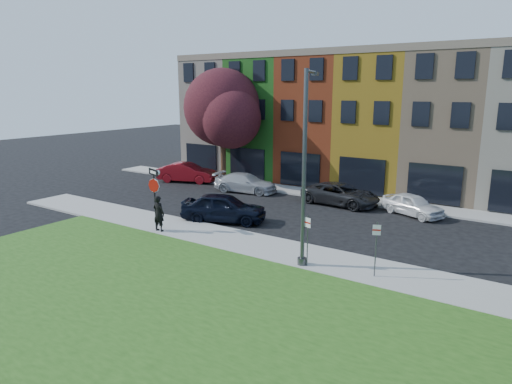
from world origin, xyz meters
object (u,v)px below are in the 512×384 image
Objects in this scene: street_lamp at (305,169)px; stop_sign at (154,187)px; man at (159,213)px; sedan_near at (224,208)px.

stop_sign is at bearing 163.72° from street_lamp.
man is at bearing 8.82° from stop_sign.
stop_sign reaches higher than sedan_near.
man is at bearing 136.44° from sedan_near.
street_lamp reaches higher than stop_sign.
street_lamp is (7.08, -3.48, 3.45)m from sedan_near.
stop_sign is 0.40× the size of street_lamp.
man is at bearing 164.15° from street_lamp.
sedan_near is 8.61m from street_lamp.
street_lamp is at bearing 178.57° from man.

